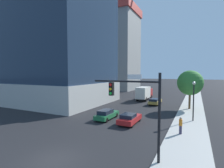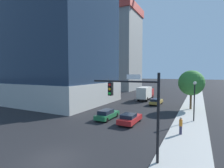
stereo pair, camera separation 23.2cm
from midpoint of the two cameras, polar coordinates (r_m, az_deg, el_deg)
ground_plane at (r=14.99m, az=-18.91°, el=-22.62°), size 400.00×400.00×0.00m
sidewalk at (r=30.15m, az=24.28°, el=-9.20°), size 4.02×120.00×0.15m
construction_building at (r=71.69m, az=1.73°, el=12.53°), size 22.90×16.46×39.58m
traffic_light_pole at (r=13.08m, az=7.67°, el=-5.44°), size 5.39×0.48×6.46m
street_lamp at (r=25.66m, az=25.07°, el=-3.24°), size 0.44×0.44×5.33m
street_tree at (r=34.05m, az=24.14°, el=0.35°), size 4.47×4.47×6.95m
car_red at (r=23.09m, az=5.48°, el=-11.22°), size 1.93×4.45×1.36m
car_gold at (r=37.53m, az=13.80°, el=-5.52°), size 1.93×4.77×1.37m
car_green at (r=25.12m, az=-2.09°, el=-9.95°), size 1.76×4.62×1.40m
box_truck at (r=43.05m, az=10.40°, el=-2.82°), size 2.31×7.57×3.26m
pedestrian_orange_shirt at (r=20.08m, az=21.34°, el=-12.56°), size 0.34×0.34×1.80m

